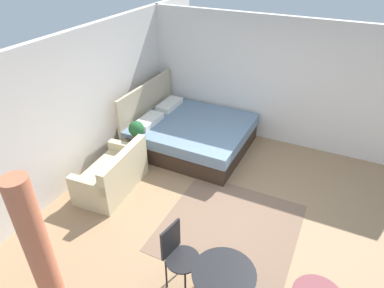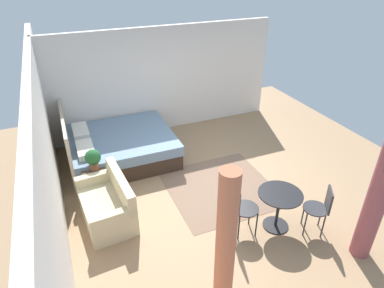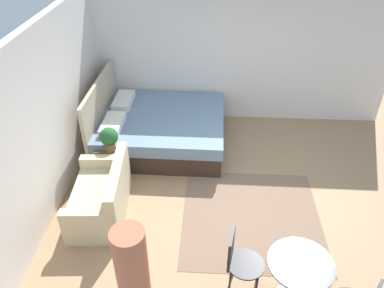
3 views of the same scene
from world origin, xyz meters
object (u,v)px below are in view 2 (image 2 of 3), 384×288
at_px(couch, 108,205).
at_px(nightstand, 94,177).
at_px(balcony_table, 279,204).
at_px(bed, 119,146).
at_px(vase, 90,160).
at_px(cafe_chair_near_window, 241,205).
at_px(potted_plant, 93,158).
at_px(cafe_chair_near_couch, 321,206).

distance_m(couch, nightstand, 0.98).
bearing_deg(nightstand, balcony_table, -130.76).
distance_m(couch, balcony_table, 2.86).
height_order(bed, couch, bed).
distance_m(couch, vase, 1.14).
distance_m(couch, cafe_chair_near_window, 2.25).
xyz_separation_m(bed, potted_plant, (-0.96, 0.64, 0.41)).
bearing_deg(nightstand, cafe_chair_near_couch, -129.57).
distance_m(nightstand, cafe_chair_near_window, 2.95).
bearing_deg(couch, nightstand, 5.57).
bearing_deg(balcony_table, cafe_chair_near_window, 79.70).
bearing_deg(cafe_chair_near_window, couch, 58.10).
bearing_deg(nightstand, bed, -38.35).
height_order(cafe_chair_near_window, cafe_chair_near_couch, cafe_chair_near_window).
bearing_deg(vase, couch, -174.94).
xyz_separation_m(bed, vase, (-0.74, 0.68, 0.25)).
relative_size(bed, nightstand, 4.54).
xyz_separation_m(bed, nightstand, (-0.86, 0.68, -0.07)).
xyz_separation_m(couch, cafe_chair_near_window, (-1.18, -1.90, 0.29)).
bearing_deg(balcony_table, cafe_chair_near_couch, -123.18).
relative_size(bed, couch, 1.66).
relative_size(couch, vase, 9.19).
bearing_deg(potted_plant, couch, -176.15).
bearing_deg(cafe_chair_near_window, cafe_chair_near_couch, -111.65).
xyz_separation_m(couch, nightstand, (0.98, 0.10, -0.03)).
bearing_deg(nightstand, vase, 0.86).
bearing_deg(bed, potted_plant, 146.17).
bearing_deg(potted_plant, bed, -33.83).
height_order(vase, cafe_chair_near_couch, cafe_chair_near_couch).
distance_m(vase, balcony_table, 3.57).
relative_size(nightstand, cafe_chair_near_couch, 0.58).
bearing_deg(bed, nightstand, 141.65).
distance_m(nightstand, potted_plant, 0.49).
bearing_deg(nightstand, potted_plant, -159.97).
distance_m(bed, balcony_table, 3.70).
height_order(bed, nightstand, bed).
distance_m(bed, nightstand, 1.09).
bearing_deg(potted_plant, vase, 9.87).
bearing_deg(bed, cafe_chair_near_window, -156.44).
bearing_deg(couch, cafe_chair_near_couch, -118.16).
distance_m(potted_plant, cafe_chair_near_window, 2.84).
bearing_deg(nightstand, cafe_chair_near_window, -137.32).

